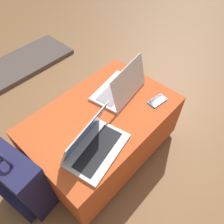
% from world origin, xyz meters
% --- Properties ---
extents(ground_plane, '(14.00, 14.00, 0.00)m').
position_xyz_m(ground_plane, '(0.00, 0.00, 0.00)').
color(ground_plane, olive).
extents(ottoman, '(1.00, 0.66, 0.43)m').
position_xyz_m(ottoman, '(0.00, 0.00, 0.22)').
color(ottoman, maroon).
rests_on(ottoman, ground_plane).
extents(laptop_near, '(0.41, 0.30, 0.23)m').
position_xyz_m(laptop_near, '(-0.22, -0.15, 0.48)').
color(laptop_near, silver).
rests_on(laptop_near, ottoman).
extents(laptop_far, '(0.40, 0.29, 0.25)m').
position_xyz_m(laptop_far, '(0.23, 0.03, 0.48)').
color(laptop_far, silver).
rests_on(laptop_far, ottoman).
extents(cell_phone, '(0.14, 0.09, 0.01)m').
position_xyz_m(cell_phone, '(0.34, -0.20, 0.44)').
color(cell_phone, '#1E4C9E').
rests_on(cell_phone, ottoman).
extents(backpack, '(0.25, 0.36, 0.56)m').
position_xyz_m(backpack, '(-0.61, 0.09, 0.23)').
color(backpack, '#23234C').
rests_on(backpack, ground_plane).
extents(fireplace_hearth, '(1.40, 0.50, 0.04)m').
position_xyz_m(fireplace_hearth, '(0.00, 1.42, 0.02)').
color(fireplace_hearth, '#564C47').
rests_on(fireplace_hearth, ground_plane).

